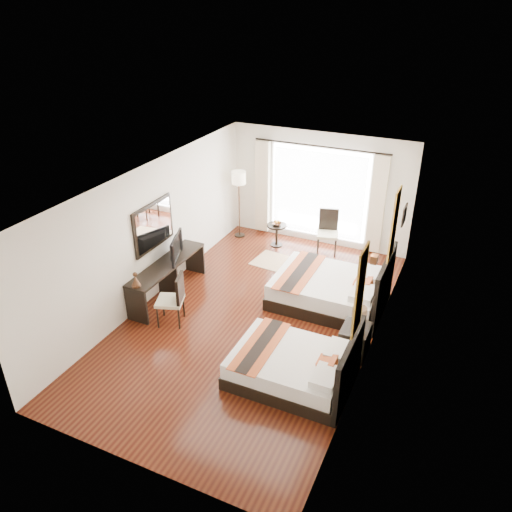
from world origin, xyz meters
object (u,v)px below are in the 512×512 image
at_px(side_table, 277,235).
at_px(window_chair, 327,240).
at_px(floor_lamp, 239,182).
at_px(bed_near, 295,366).
at_px(television, 173,247).
at_px(nightstand, 355,340).
at_px(fruit_bowl, 277,224).
at_px(vase, 354,333).
at_px(desk_chair, 172,308).
at_px(bed_far, 332,290).
at_px(console_desk, 168,279).
at_px(table_lamp, 359,314).

distance_m(side_table, window_chair, 1.26).
relative_size(floor_lamp, window_chair, 1.63).
relative_size(bed_near, television, 2.21).
xyz_separation_m(nightstand, floor_lamp, (-3.94, 3.45, 1.20)).
xyz_separation_m(bed_near, television, (-3.31, 1.58, 0.72)).
height_order(floor_lamp, fruit_bowl, floor_lamp).
distance_m(nightstand, television, 4.10).
bearing_deg(side_table, floor_lamp, 174.10).
distance_m(vase, desk_chair, 3.44).
bearing_deg(window_chair, bed_far, 4.46).
bearing_deg(bed_near, console_desk, 157.98).
distance_m(desk_chair, window_chair, 4.42).
relative_size(table_lamp, floor_lamp, 0.23).
bearing_deg(television, console_desk, 154.27).
height_order(bed_far, fruit_bowl, bed_far).
bearing_deg(nightstand, floor_lamp, 138.83).
distance_m(television, desk_chair, 1.38).
height_order(bed_near, side_table, bed_near).
relative_size(desk_chair, fruit_bowl, 4.57).
bearing_deg(bed_far, nightstand, -59.02).
distance_m(table_lamp, side_table, 4.35).
bearing_deg(vase, fruit_bowl, 129.17).
distance_m(television, fruit_bowl, 3.07).
xyz_separation_m(vase, console_desk, (-4.03, 0.46, -0.19)).
xyz_separation_m(nightstand, fruit_bowl, (-2.85, 3.32, 0.32)).
height_order(floor_lamp, window_chair, floor_lamp).
height_order(nightstand, window_chair, window_chair).
relative_size(bed_far, television, 2.52).
xyz_separation_m(vase, window_chair, (-1.61, 3.69, -0.24)).
distance_m(table_lamp, window_chair, 3.79).
distance_m(nightstand, console_desk, 4.03).
relative_size(nightstand, desk_chair, 0.55).
relative_size(bed_near, nightstand, 3.39).
xyz_separation_m(bed_far, table_lamp, (0.83, -1.27, 0.45)).
bearing_deg(vase, console_desk, 173.43).
bearing_deg(bed_far, vase, -61.94).
bearing_deg(bed_far, desk_chair, -143.48).
relative_size(console_desk, television, 2.51).
height_order(desk_chair, window_chair, window_chair).
xyz_separation_m(vase, floor_lamp, (-3.95, 3.64, 0.91)).
xyz_separation_m(bed_far, television, (-3.17, -0.87, 0.69)).
relative_size(bed_far, window_chair, 2.07).
relative_size(floor_lamp, side_table, 3.09).
bearing_deg(bed_far, television, -164.64).
bearing_deg(side_table, fruit_bowl, -69.19).
relative_size(bed_near, side_table, 3.43).
height_order(nightstand, side_table, side_table).
height_order(vase, desk_chair, desk_chair).
bearing_deg(desk_chair, table_lamp, 171.20).
height_order(console_desk, window_chair, window_chair).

